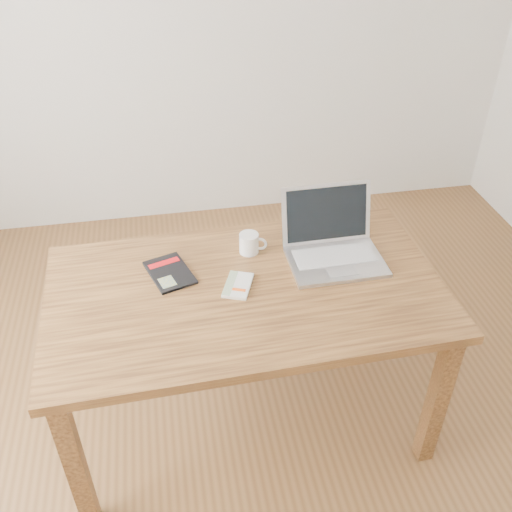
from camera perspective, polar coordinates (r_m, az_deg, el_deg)
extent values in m
plane|color=brown|center=(2.62, 0.76, -18.54)|extent=(4.00, 4.00, 0.00)
cube|color=silver|center=(3.58, -5.71, 23.39)|extent=(4.00, 0.04, 2.70)
cube|color=#57371A|center=(2.20, -1.00, -3.58)|extent=(1.54, 0.91, 0.04)
cube|color=#57371A|center=(2.23, -17.61, -19.30)|extent=(0.07, 0.07, 0.71)
cube|color=#57371A|center=(2.42, 17.68, -13.53)|extent=(0.07, 0.07, 0.71)
cube|color=#57371A|center=(2.72, -17.01, -6.59)|extent=(0.07, 0.07, 0.71)
cube|color=#57371A|center=(2.88, 11.24, -2.81)|extent=(0.07, 0.07, 0.71)
cube|color=beige|center=(2.19, -1.81, -2.96)|extent=(0.15, 0.18, 0.01)
cube|color=white|center=(2.19, -1.82, -2.94)|extent=(0.14, 0.18, 0.01)
cube|color=gray|center=(2.19, -2.62, -2.69)|extent=(0.08, 0.15, 0.00)
cube|color=#DF4E0F|center=(2.15, -1.72, -3.39)|extent=(0.05, 0.03, 0.00)
cube|color=black|center=(2.27, -8.62, -1.64)|extent=(0.21, 0.26, 0.01)
cube|color=#A70B10|center=(2.32, -9.20, -0.69)|extent=(0.13, 0.07, 0.00)
cube|color=#7C855B|center=(2.22, -8.87, -2.57)|extent=(0.07, 0.08, 0.00)
cube|color=silver|center=(2.32, 8.01, -0.59)|extent=(0.38, 0.27, 0.02)
cube|color=#BABBBE|center=(2.34, 7.80, 0.05)|extent=(0.33, 0.14, 0.00)
cube|color=#BCBCC1|center=(2.26, 8.64, -1.57)|extent=(0.11, 0.06, 0.00)
cube|color=silver|center=(2.38, 7.07, 4.26)|extent=(0.38, 0.08, 0.24)
cube|color=black|center=(2.37, 7.10, 4.23)|extent=(0.34, 0.07, 0.21)
cylinder|color=white|center=(2.35, -0.71, 1.29)|extent=(0.08, 0.08, 0.09)
cylinder|color=black|center=(2.32, -0.72, 2.08)|extent=(0.07, 0.07, 0.01)
torus|color=white|center=(2.34, 0.41, 1.22)|extent=(0.06, 0.03, 0.06)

